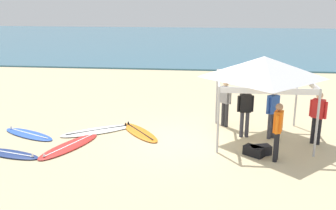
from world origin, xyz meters
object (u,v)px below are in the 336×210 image
Objects in this scene: surfboard_white at (98,131)px; surfboard_orange at (140,132)px; canopy_tent at (264,68)px; surfboard_blue at (28,134)px; person_black at (245,109)px; gear_bag_by_pole at (260,150)px; surfboard_red at (69,146)px; person_blue at (273,110)px; gear_bag_near_tent at (254,151)px; person_grey at (225,100)px; person_red at (318,114)px; person_orange at (278,128)px; surfboard_navy at (10,154)px.

surfboard_white and surfboard_orange have the same top height.
surfboard_blue is (-7.81, -0.58, -2.35)m from canopy_tent.
canopy_tent reaches higher than surfboard_blue.
surfboard_blue is at bearing -170.84° from surfboard_orange.
person_black is 1.75m from gear_bag_by_pole.
surfboard_orange is at bearing 37.37° from surfboard_red.
person_blue reaches higher than surfboard_white.
canopy_tent is at bearing 84.80° from gear_bag_by_pole.
gear_bag_near_tent is (5.71, -0.05, 0.10)m from surfboard_red.
canopy_tent reaches higher than surfboard_red.
person_black is at bearing -60.08° from person_grey.
person_red is 2.30m from gear_bag_by_pole.
surfboard_white is 1.49× the size of person_orange.
gear_bag_by_pole is (-0.51, -1.45, -0.85)m from person_blue.
person_black is at bearing 177.28° from person_blue.
person_grey is at bearing 111.06° from gear_bag_by_pole.
person_orange and person_black have the same top height.
person_blue is (7.97, 2.29, 0.95)m from surfboard_navy.
person_red is at bearing 1.40° from surfboard_blue.
surfboard_white is 1.49× the size of person_blue.
canopy_tent is at bearing -45.15° from person_grey.
canopy_tent is 1.29× the size of surfboard_blue.
surfboard_navy is at bearing -161.79° from person_black.
surfboard_navy is 3.52× the size of gear_bag_by_pole.
person_red is 2.09m from person_orange.
canopy_tent reaches higher than person_black.
person_grey is 1.00× the size of person_black.
gear_bag_near_tent is 1.00× the size of gear_bag_by_pole.
surfboard_navy is at bearing -152.31° from person_grey.
person_black is (5.54, 1.54, 0.95)m from surfboard_red.
surfboard_blue is 1.34× the size of person_grey.
surfboard_orange is at bearing -159.57° from person_grey.
canopy_tent is 8.18m from surfboard_blue.
person_orange is 2.85× the size of gear_bag_by_pole.
surfboard_white is 5.63m from gear_bag_by_pole.
surfboard_white is 1.16× the size of surfboard_orange.
gear_bag_near_tent is (-0.33, -1.54, -2.25)m from canopy_tent.
person_grey is at bearing 152.58° from person_red.
canopy_tent reaches higher than surfboard_white.
person_red reaches higher than surfboard_blue.
surfboard_navy is 9.54m from person_red.
gear_bag_near_tent is (7.25, 0.74, 0.10)m from surfboard_navy.
person_black reaches higher than gear_bag_near_tent.
person_orange is at bearing -27.39° from gear_bag_near_tent.
person_black reaches higher than surfboard_navy.
person_grey reaches higher than surfboard_white.
canopy_tent is 2.74m from gear_bag_near_tent.
surfboard_blue is at bearing 171.18° from person_orange.
surfboard_navy and surfboard_orange have the same top height.
person_orange is (4.31, -1.85, 0.95)m from surfboard_orange.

